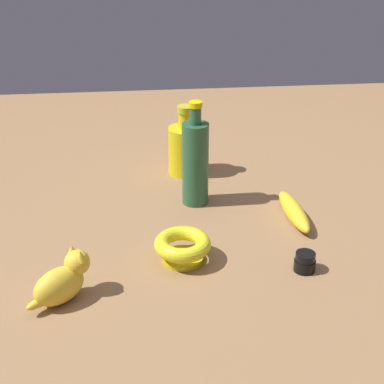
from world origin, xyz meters
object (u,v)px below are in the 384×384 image
object	(u,v)px
bottle_tall	(195,162)
bowl	(183,246)
cat_figurine	(63,280)
bottle_short	(186,148)
banana	(294,211)
nail_polish_jar	(305,262)

from	to	relation	value
bottle_tall	bowl	size ratio (longest dim) A/B	2.21
bowl	cat_figurine	xyz separation A→B (m)	(0.22, 0.10, 0.01)
bottle_short	cat_figurine	distance (m)	0.56
cat_figurine	banana	world-z (taller)	cat_figurine
cat_figurine	banana	xyz separation A→B (m)	(-0.47, -0.24, -0.02)
bottle_short	banana	xyz separation A→B (m)	(-0.21, 0.26, -0.05)
bowl	bottle_short	size ratio (longest dim) A/B	0.62
bottle_short	cat_figurine	size ratio (longest dim) A/B	1.62
bottle_short	cat_figurine	world-z (taller)	bottle_short
banana	cat_figurine	bearing A→B (deg)	-67.30
nail_polish_jar	bottle_short	bearing A→B (deg)	-68.21
bottle_tall	banana	bearing A→B (deg)	153.87
nail_polish_jar	bowl	bearing A→B (deg)	-14.02
bottle_short	nail_polish_jar	distance (m)	0.49
cat_figurine	nail_polish_jar	bearing A→B (deg)	-174.49
bottle_tall	bottle_short	world-z (taller)	bottle_tall
nail_polish_jar	banana	size ratio (longest dim) A/B	0.23
bowl	banana	world-z (taller)	bowl
bowl	nail_polish_jar	xyz separation A→B (m)	(-0.23, 0.06, -0.01)
bottle_short	nail_polish_jar	world-z (taller)	bottle_short
banana	nail_polish_jar	bearing A→B (deg)	-12.65
bottle_short	banana	distance (m)	0.34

